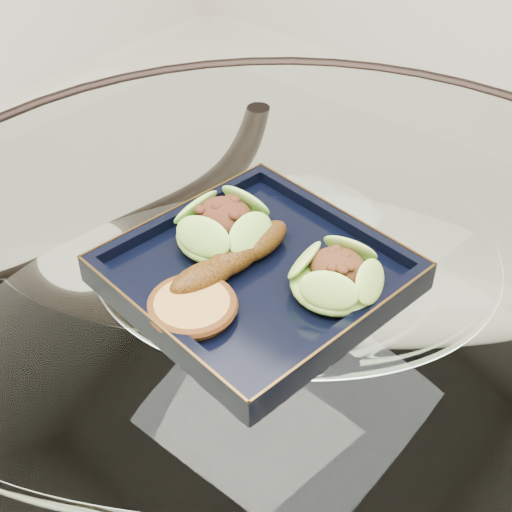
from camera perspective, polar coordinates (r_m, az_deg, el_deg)
The scene contains 6 objects.
dining_table at distance 0.91m, azimuth 2.72°, elevation -9.34°, with size 1.13×1.13×0.77m.
navy_plate at distance 0.77m, azimuth 0.00°, elevation -1.72°, with size 0.27×0.27×0.02m, color black.
lettuce_wrap_left at distance 0.79m, azimuth -2.67°, elevation 2.14°, with size 0.10×0.10×0.04m, color #6DAD32.
lettuce_wrap_right at distance 0.73m, azimuth 6.40°, elevation -1.84°, with size 0.09×0.09×0.03m, color #71A32F.
roasted_plantain at distance 0.76m, azimuth -1.80°, elevation -0.19°, with size 0.16×0.03×0.03m, color #5C3309.
crumb_patty at distance 0.71m, azimuth -5.12°, elevation -4.09°, with size 0.08×0.08×0.02m, color #B6893C.
Camera 1 is at (0.34, -0.48, 1.28)m, focal length 50.00 mm.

